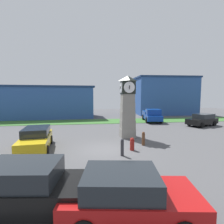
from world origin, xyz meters
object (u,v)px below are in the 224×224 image
at_px(car_far_lot, 202,120).
at_px(bollard_far_row, 143,138).
at_px(clock_tower, 128,107).
at_px(bollard_mid_row, 132,144).
at_px(car_silver_hatch, 36,139).
at_px(bollard_near_tower, 122,147).
at_px(car_near_tower, 29,187).
at_px(car_by_building, 128,194).
at_px(pickup_truck, 152,115).

bearing_deg(car_far_lot, bollard_far_row, -143.92).
height_order(clock_tower, bollard_mid_row, clock_tower).
bearing_deg(car_silver_hatch, bollard_far_row, 0.01).
bearing_deg(bollard_near_tower, car_near_tower, -129.95).
bearing_deg(clock_tower, bollard_far_row, -77.05).
bearing_deg(car_by_building, pickup_truck, 67.61).
relative_size(bollard_mid_row, car_far_lot, 0.20).
height_order(car_near_tower, car_far_lot, car_near_tower).
bearing_deg(bollard_far_row, bollard_near_tower, -134.89).
xyz_separation_m(car_far_lot, car_silver_hatch, (-17.71, -7.22, 0.02)).
distance_m(bollard_far_row, car_silver_hatch, 7.81).
relative_size(bollard_near_tower, pickup_truck, 0.20).
xyz_separation_m(bollard_near_tower, car_by_building, (-0.89, -5.52, 0.20)).
bearing_deg(car_far_lot, clock_tower, -157.06).
distance_m(bollard_near_tower, bollard_mid_row, 1.35).
bearing_deg(clock_tower, car_far_lot, 22.94).
relative_size(clock_tower, bollard_mid_row, 6.23).
relative_size(car_far_lot, car_silver_hatch, 0.96).
distance_m(bollard_near_tower, car_by_building, 5.60).
relative_size(bollard_near_tower, car_by_building, 0.25).
distance_m(clock_tower, pickup_truck, 10.45).
distance_m(bollard_mid_row, car_by_building, 6.77).
bearing_deg(clock_tower, car_silver_hatch, -158.99).
relative_size(clock_tower, bollard_far_row, 5.27).
distance_m(bollard_near_tower, car_far_lot, 15.11).
height_order(bollard_mid_row, car_by_building, car_by_building).
relative_size(car_near_tower, car_silver_hatch, 0.95).
xyz_separation_m(car_by_building, pickup_truck, (7.83, 19.01, 0.17)).
xyz_separation_m(clock_tower, car_silver_hatch, (-7.17, -2.76, -1.94)).
height_order(clock_tower, car_silver_hatch, clock_tower).
height_order(clock_tower, car_far_lot, clock_tower).
bearing_deg(bollard_far_row, pickup_truck, 66.82).
xyz_separation_m(car_by_building, car_silver_hatch, (-4.88, 7.57, 0.02)).
distance_m(bollard_near_tower, car_near_tower, 6.28).
height_order(bollard_mid_row, pickup_truck, pickup_truck).
bearing_deg(car_near_tower, bollard_far_row, 48.49).
bearing_deg(bollard_far_row, car_near_tower, -131.51).
distance_m(clock_tower, car_near_tower, 11.21).
distance_m(car_by_building, pickup_truck, 20.56).
xyz_separation_m(car_silver_hatch, pickup_truck, (12.71, 11.44, 0.15)).
bearing_deg(bollard_near_tower, car_by_building, -99.20).
bearing_deg(bollard_near_tower, pickup_truck, 62.78).
bearing_deg(pickup_truck, car_far_lot, -40.18).
bearing_deg(car_by_building, bollard_mid_row, 74.64).
xyz_separation_m(clock_tower, car_near_tower, (-5.44, -9.61, -1.89)).
bearing_deg(car_silver_hatch, bollard_mid_row, -8.93).
relative_size(car_by_building, car_far_lot, 0.98).
bearing_deg(bollard_mid_row, pickup_truck, 64.19).
height_order(bollard_mid_row, car_far_lot, car_far_lot).
bearing_deg(bollard_far_row, car_silver_hatch, -179.99).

